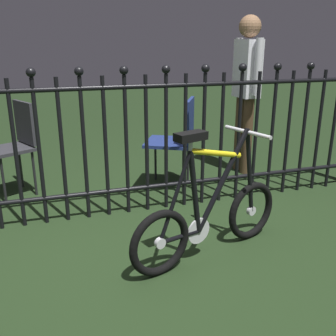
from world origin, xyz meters
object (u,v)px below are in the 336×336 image
at_px(bicycle, 210,215).
at_px(chair_charcoal, 16,140).
at_px(chair_navy, 178,135).
at_px(person_visitor, 247,82).

height_order(bicycle, chair_charcoal, bicycle).
bearing_deg(chair_navy, bicycle, -99.24).
bearing_deg(chair_charcoal, chair_navy, -11.82).
relative_size(bicycle, chair_navy, 1.36).
xyz_separation_m(bicycle, person_visitor, (1.06, 1.54, 0.69)).
distance_m(bicycle, chair_charcoal, 2.03).
bearing_deg(person_visitor, chair_navy, -162.57).
relative_size(bicycle, person_visitor, 0.73).
relative_size(bicycle, chair_charcoal, 1.38).
bearing_deg(bicycle, person_visitor, 55.47).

